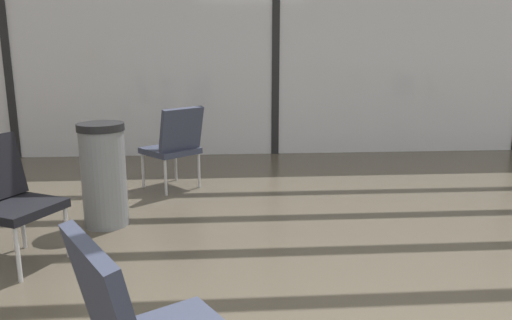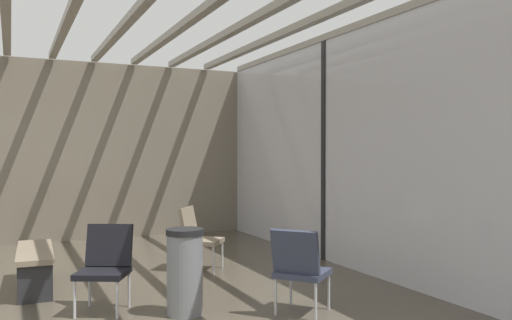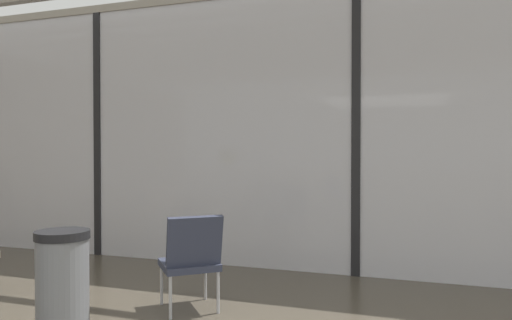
% 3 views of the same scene
% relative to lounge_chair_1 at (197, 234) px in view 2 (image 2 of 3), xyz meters
% --- Properties ---
extents(window_mullion_0, '(0.10, 0.12, 3.32)m').
position_rel_lounge_chair_1_xyz_m(window_mullion_0, '(0.13, 2.01, 1.16)').
color(window_mullion_0, black).
rests_on(window_mullion_0, ground).
extents(side_wall_left_panels, '(0.10, 11.20, 3.32)m').
position_rel_lounge_chair_1_xyz_m(side_wall_left_panels, '(-3.32, -1.59, 1.16)').
color(side_wall_left_panels, '#756B5B').
rests_on(side_wall_left_panels, ground).
extents(lounge_chair_1, '(0.70, 0.71, 0.87)m').
position_rel_lounge_chair_1_xyz_m(lounge_chair_1, '(0.00, 0.00, 0.00)').
color(lounge_chair_1, '#7F705B').
rests_on(lounge_chair_1, ground).
extents(lounge_chair_4, '(0.71, 0.71, 0.87)m').
position_rel_lounge_chair_1_xyz_m(lounge_chair_4, '(2.40, 0.28, 0.00)').
color(lounge_chair_4, '#33384C').
rests_on(lounge_chair_4, ground).
extents(lounge_chair_5, '(0.69, 0.67, 0.87)m').
position_rel_lounge_chair_1_xyz_m(lounge_chair_5, '(1.42, -1.46, 0.00)').
color(lounge_chair_5, black).
rests_on(lounge_chair_5, ground).
extents(waiting_bench, '(1.51, 0.45, 0.47)m').
position_rel_lounge_chair_1_xyz_m(waiting_bench, '(0.16, -2.09, -0.13)').
color(waiting_bench, '#7F705B').
rests_on(waiting_bench, ground).
extents(trash_bin, '(0.38, 0.38, 0.86)m').
position_rel_lounge_chair_1_xyz_m(trash_bin, '(1.91, -0.77, -0.06)').
color(trash_bin, slate).
rests_on(trash_bin, ground).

